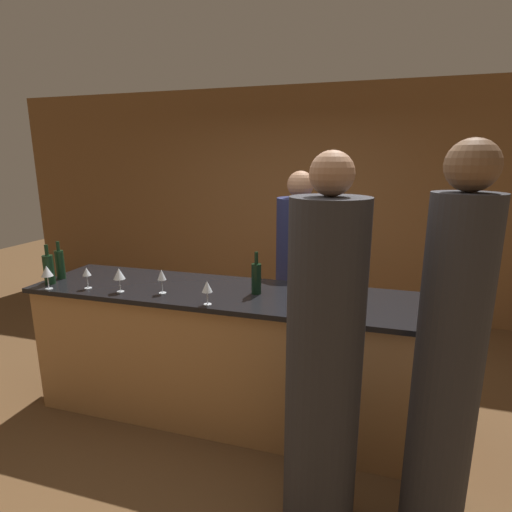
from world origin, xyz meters
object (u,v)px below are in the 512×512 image
at_px(wine_bottle_2, 60,264).
at_px(guest_0, 447,373).
at_px(bartender, 298,284).
at_px(wine_bottle_0, 49,269).
at_px(wine_bottle_1, 256,278).
at_px(guest_1, 323,369).

bearing_deg(wine_bottle_2, guest_0, -13.49).
xyz_separation_m(bartender, wine_bottle_0, (-1.74, -1.01, 0.27)).
distance_m(bartender, wine_bottle_2, 1.99).
bearing_deg(wine_bottle_1, wine_bottle_2, -177.13).
relative_size(guest_0, guest_1, 1.02).
distance_m(bartender, wine_bottle_1, 0.85).
bearing_deg(wine_bottle_2, wine_bottle_0, -81.00).
distance_m(guest_0, guest_1, 0.57).
distance_m(wine_bottle_0, wine_bottle_1, 1.60).
relative_size(guest_1, wine_bottle_2, 6.50).
distance_m(bartender, guest_1, 1.62).
bearing_deg(wine_bottle_1, guest_1, -53.43).
bearing_deg(guest_1, wine_bottle_2, 162.39).
height_order(guest_0, guest_1, guest_0).
bearing_deg(guest_1, guest_0, 3.42).
bearing_deg(wine_bottle_1, guest_0, -33.02).
bearing_deg(bartender, guest_1, 104.81).
bearing_deg(wine_bottle_0, wine_bottle_1, 7.96).
bearing_deg(guest_0, wine_bottle_0, 169.24).
height_order(guest_1, wine_bottle_0, guest_1).
xyz_separation_m(guest_0, wine_bottle_2, (-2.74, 0.66, 0.16)).
bearing_deg(guest_1, wine_bottle_1, 126.57).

